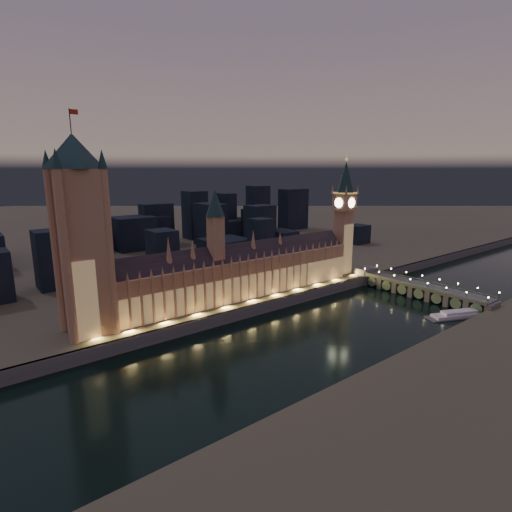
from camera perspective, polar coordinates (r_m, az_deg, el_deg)
ground_plane at (r=254.32m, az=6.88°, el=-10.66°), size 2000.00×2000.00×0.00m
north_bank at (r=710.99m, az=-24.14°, el=3.60°), size 2000.00×960.00×8.00m
embankment_wall at (r=281.21m, az=0.96°, el=-7.40°), size 2000.00×2.50×8.00m
palace_of_westminster at (r=287.46m, az=-2.40°, el=-2.30°), size 202.00×22.34×78.00m
victoria_tower at (r=235.57m, az=-23.81°, el=3.74°), size 31.68×31.68×121.03m
elizabeth_tower at (r=357.55m, az=12.51°, el=6.71°), size 18.00×18.00×103.71m
westminster_bridge at (r=342.65m, az=21.90°, el=-4.32°), size 18.34×113.00×15.90m
river_boat at (r=308.46m, az=27.01°, el=-7.47°), size 47.63×29.68×4.50m
city_backdrop at (r=461.94m, az=-12.17°, el=3.60°), size 484.82×215.63×68.71m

